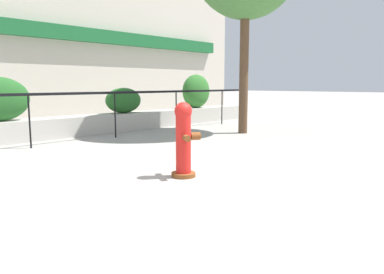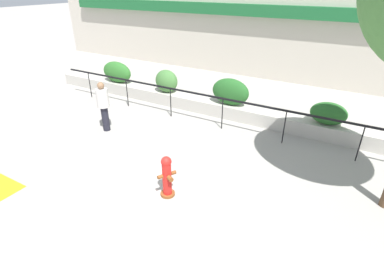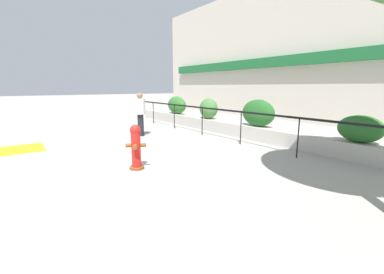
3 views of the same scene
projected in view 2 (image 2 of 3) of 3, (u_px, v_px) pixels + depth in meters
name	position (u px, v px, depth m)	size (l,w,h in m)	color
ground_plane	(131.00, 209.00, 6.86)	(120.00, 120.00, 0.00)	#9E9991
planter_wall_low	(234.00, 111.00, 11.34)	(18.00, 0.70, 0.50)	#B7B2A8
fence_railing_segment	(223.00, 101.00, 10.14)	(15.00, 0.05, 1.15)	black
hedge_bush_0	(117.00, 72.00, 13.58)	(1.53, 0.62, 0.94)	#2D6B28
hedge_bush_1	(166.00, 81.00, 12.37)	(0.99, 0.70, 0.93)	#427538
hedge_bush_2	(230.00, 92.00, 11.09)	(1.44, 0.59, 1.00)	#235B23
hedge_bush_3	(328.00, 113.00, 9.62)	(1.15, 0.70, 0.72)	#235B23
fire_hydrant	(167.00, 176.00, 7.07)	(0.49, 0.48, 1.08)	brown
pedestrian	(103.00, 104.00, 10.05)	(0.55, 0.55, 1.73)	black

